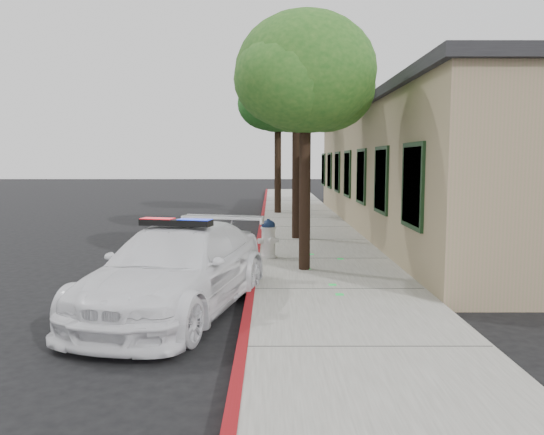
% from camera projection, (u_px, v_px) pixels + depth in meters
% --- Properties ---
extents(ground, '(120.00, 120.00, 0.00)m').
position_uv_depth(ground, '(248.00, 297.00, 9.64)').
color(ground, black).
rests_on(ground, ground).
extents(sidewalk, '(3.20, 60.00, 0.15)m').
position_uv_depth(sidewalk, '(321.00, 261.00, 12.62)').
color(sidewalk, gray).
rests_on(sidewalk, ground).
extents(red_curb, '(0.14, 60.00, 0.16)m').
position_uv_depth(red_curb, '(256.00, 261.00, 12.62)').
color(red_curb, maroon).
rests_on(red_curb, ground).
extents(clapboard_building, '(7.30, 20.89, 4.24)m').
position_uv_depth(clapboard_building, '(454.00, 169.00, 18.37)').
color(clapboard_building, '#967962').
rests_on(clapboard_building, ground).
extents(police_car, '(3.06, 5.15, 1.52)m').
position_uv_depth(police_car, '(177.00, 269.00, 8.62)').
color(police_car, white).
rests_on(police_car, ground).
extents(fire_hydrant, '(0.52, 0.46, 0.92)m').
position_uv_depth(fire_hydrant, '(268.00, 238.00, 12.67)').
color(fire_hydrant, silver).
rests_on(fire_hydrant, sidewalk).
extents(street_tree_near, '(2.94, 2.91, 5.31)m').
position_uv_depth(street_tree_near, '(306.00, 78.00, 10.93)').
color(street_tree_near, black).
rests_on(street_tree_near, sidewalk).
extents(street_tree_mid, '(3.41, 3.26, 6.22)m').
position_uv_depth(street_tree_mid, '(298.00, 76.00, 15.44)').
color(street_tree_mid, black).
rests_on(street_tree_mid, sidewalk).
extents(street_tree_far, '(3.59, 3.35, 6.33)m').
position_uv_depth(street_tree_far, '(279.00, 102.00, 23.03)').
color(street_tree_far, black).
rests_on(street_tree_far, sidewalk).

